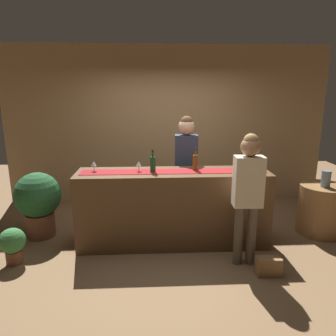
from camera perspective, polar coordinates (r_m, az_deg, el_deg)
name	(u,v)px	position (r m, az deg, el deg)	size (l,w,h in m)	color
ground_plane	(173,243)	(4.56, 0.89, -13.42)	(10.00, 10.00, 0.00)	brown
back_wall	(167,125)	(5.98, -0.27, 7.77)	(6.00, 0.12, 2.90)	tan
bar_counter	(173,208)	(4.34, 0.91, -7.31)	(2.58, 0.60, 1.04)	#543821
counter_runner_cloth	(173,171)	(4.18, 0.94, -0.61)	(2.45, 0.28, 0.01)	maroon
wine_bottle_amber	(195,162)	(4.24, 4.99, 1.09)	(0.07, 0.07, 0.30)	brown
wine_bottle_green	(153,164)	(4.11, -2.79, 0.71)	(0.07, 0.07, 0.30)	#194723
wine_glass_near_customer	(94,164)	(4.27, -13.38, 0.73)	(0.07, 0.07, 0.14)	silver
wine_glass_mid_counter	(139,164)	(4.17, -5.37, 0.75)	(0.07, 0.07, 0.14)	silver
bartender	(186,159)	(4.75, 3.31, 1.58)	(0.35, 0.24, 1.73)	#26262B
customer_sipping	(248,187)	(3.80, 14.37, -3.33)	(0.35, 0.23, 1.63)	brown
round_side_table	(322,209)	(5.24, 26.18, -6.74)	(0.68, 0.68, 0.74)	olive
vase_on_side_table	(326,179)	(5.04, 26.82, -1.77)	(0.13, 0.13, 0.24)	slate
potted_plant_tall	(38,200)	(4.91, -22.56, -5.42)	(0.66, 0.66, 0.96)	brown
potted_plant_small	(13,243)	(4.39, -26.47, -12.21)	(0.32, 0.32, 0.46)	brown
handbag	(269,266)	(3.99, 17.85, -16.67)	(0.28, 0.14, 0.22)	olive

